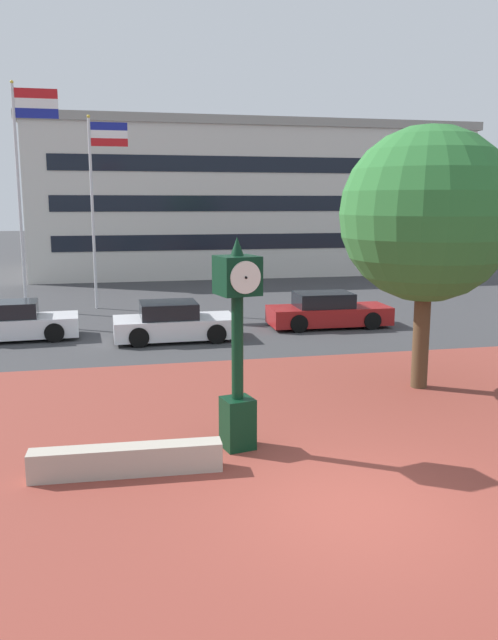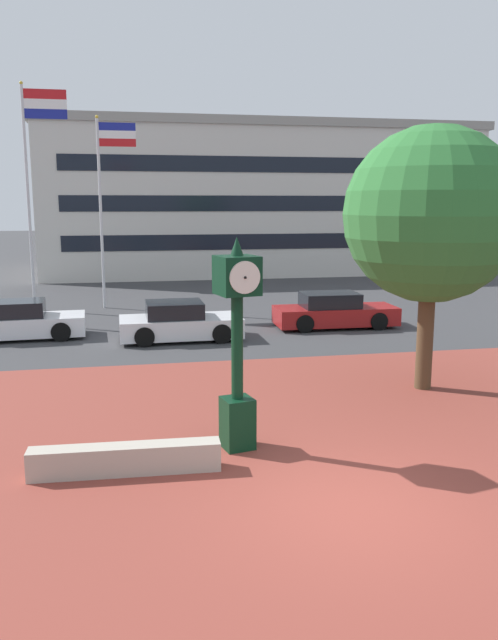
{
  "view_description": "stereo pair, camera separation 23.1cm",
  "coord_description": "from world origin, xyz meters",
  "px_view_note": "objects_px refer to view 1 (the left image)",
  "views": [
    {
      "loc": [
        -3.46,
        -8.38,
        4.52
      ],
      "look_at": [
        -1.05,
        2.86,
        2.39
      ],
      "focal_mm": 35.74,
      "sensor_mm": 36.0,
      "label": 1
    },
    {
      "loc": [
        -3.23,
        -8.42,
        4.52
      ],
      "look_at": [
        -1.05,
        2.86,
        2.39
      ],
      "focal_mm": 35.74,
      "sensor_mm": 36.0,
      "label": 2
    }
  ],
  "objects_px": {
    "plaza_tree": "(433,219)",
    "flagpole_secondary": "(96,195)",
    "flagpole_primary": "(24,174)",
    "civic_building": "(243,199)",
    "street_clock": "(237,340)",
    "car_street_distant": "(328,312)",
    "car_street_mid": "(14,323)",
    "car_street_far": "(173,323)"
  },
  "relations": [
    {
      "from": "plaza_tree",
      "to": "flagpole_secondary",
      "type": "height_order",
      "value": "flagpole_secondary"
    },
    {
      "from": "flagpole_primary",
      "to": "civic_building",
      "type": "xyz_separation_m",
      "value": [
        12.33,
        15.47,
        -0.93
      ]
    },
    {
      "from": "civic_building",
      "to": "street_clock",
      "type": "bearing_deg",
      "value": -101.78
    },
    {
      "from": "car_street_distant",
      "to": "plaza_tree",
      "type": "bearing_deg",
      "value": 0.14
    },
    {
      "from": "street_clock",
      "to": "flagpole_primary",
      "type": "relative_size",
      "value": 0.42
    },
    {
      "from": "plaza_tree",
      "to": "car_street_mid",
      "type": "xyz_separation_m",
      "value": [
        -10.86,
        7.85,
        -3.56
      ]
    },
    {
      "from": "street_clock",
      "to": "flagpole_secondary",
      "type": "bearing_deg",
      "value": 86.55
    },
    {
      "from": "street_clock",
      "to": "civic_building",
      "type": "distance_m",
      "value": 33.15
    },
    {
      "from": "car_street_mid",
      "to": "car_street_far",
      "type": "distance_m",
      "value": 5.34
    },
    {
      "from": "flagpole_secondary",
      "to": "civic_building",
      "type": "height_order",
      "value": "civic_building"
    },
    {
      "from": "flagpole_secondary",
      "to": "plaza_tree",
      "type": "bearing_deg",
      "value": -59.54
    },
    {
      "from": "car_street_far",
      "to": "flagpole_secondary",
      "type": "distance_m",
      "value": 8.64
    },
    {
      "from": "car_street_far",
      "to": "flagpole_primary",
      "type": "bearing_deg",
      "value": -144.1
    },
    {
      "from": "car_street_far",
      "to": "flagpole_primary",
      "type": "height_order",
      "value": "flagpole_primary"
    },
    {
      "from": "car_street_mid",
      "to": "flagpole_secondary",
      "type": "xyz_separation_m",
      "value": [
        2.75,
        5.94,
        4.23
      ]
    },
    {
      "from": "car_street_distant",
      "to": "flagpole_primary",
      "type": "relative_size",
      "value": 0.48
    },
    {
      "from": "civic_building",
      "to": "plaza_tree",
      "type": "bearing_deg",
      "value": -92.66
    },
    {
      "from": "car_street_distant",
      "to": "car_street_far",
      "type": "bearing_deg",
      "value": -78.57
    },
    {
      "from": "plaza_tree",
      "to": "flagpole_primary",
      "type": "xyz_separation_m",
      "value": [
        -10.97,
        13.79,
        1.51
      ]
    },
    {
      "from": "flagpole_primary",
      "to": "car_street_far",
      "type": "bearing_deg",
      "value": -53.22
    },
    {
      "from": "street_clock",
      "to": "civic_building",
      "type": "relative_size",
      "value": 0.14
    },
    {
      "from": "street_clock",
      "to": "plaza_tree",
      "type": "relative_size",
      "value": 0.62
    },
    {
      "from": "car_street_far",
      "to": "car_street_distant",
      "type": "distance_m",
      "value": 5.85
    },
    {
      "from": "car_street_distant",
      "to": "street_clock",
      "type": "bearing_deg",
      "value": -25.97
    },
    {
      "from": "car_street_mid",
      "to": "flagpole_primary",
      "type": "bearing_deg",
      "value": 178.04
    },
    {
      "from": "car_street_distant",
      "to": "civic_building",
      "type": "distance_m",
      "value": 21.95
    },
    {
      "from": "car_street_distant",
      "to": "flagpole_secondary",
      "type": "relative_size",
      "value": 0.55
    },
    {
      "from": "car_street_mid",
      "to": "car_street_far",
      "type": "relative_size",
      "value": 1.03
    },
    {
      "from": "car_street_mid",
      "to": "flagpole_secondary",
      "type": "relative_size",
      "value": 0.52
    },
    {
      "from": "plaza_tree",
      "to": "civic_building",
      "type": "xyz_separation_m",
      "value": [
        1.36,
        29.26,
        0.58
      ]
    },
    {
      "from": "car_street_mid",
      "to": "flagpole_secondary",
      "type": "distance_m",
      "value": 7.79
    },
    {
      "from": "plaza_tree",
      "to": "car_street_far",
      "type": "xyz_separation_m",
      "value": [
        -5.65,
        6.67,
        -3.56
      ]
    },
    {
      "from": "plaza_tree",
      "to": "flagpole_primary",
      "type": "height_order",
      "value": "flagpole_primary"
    },
    {
      "from": "street_clock",
      "to": "car_street_distant",
      "type": "relative_size",
      "value": 0.88
    },
    {
      "from": "flagpole_secondary",
      "to": "civic_building",
      "type": "relative_size",
      "value": 0.29
    },
    {
      "from": "plaza_tree",
      "to": "car_street_distant",
      "type": "height_order",
      "value": "plaza_tree"
    },
    {
      "from": "car_street_mid",
      "to": "civic_building",
      "type": "distance_m",
      "value": 24.99
    },
    {
      "from": "plaza_tree",
      "to": "flagpole_secondary",
      "type": "relative_size",
      "value": 0.78
    },
    {
      "from": "plaza_tree",
      "to": "flagpole_secondary",
      "type": "distance_m",
      "value": 16.01
    },
    {
      "from": "flagpole_primary",
      "to": "flagpole_secondary",
      "type": "bearing_deg",
      "value": 0.0
    },
    {
      "from": "plaza_tree",
      "to": "civic_building",
      "type": "relative_size",
      "value": 0.23
    },
    {
      "from": "car_street_far",
      "to": "car_street_distant",
      "type": "relative_size",
      "value": 0.91
    }
  ]
}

